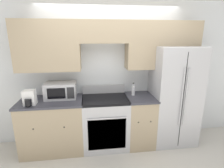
{
  "coord_description": "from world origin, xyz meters",
  "views": [
    {
      "loc": [
        -0.38,
        -2.57,
        1.98
      ],
      "look_at": [
        -0.0,
        0.31,
        1.18
      ],
      "focal_mm": 28.0,
      "sensor_mm": 36.0,
      "label": 1
    }
  ],
  "objects_px": {
    "oven_range": "(105,122)",
    "bottle": "(133,90)",
    "microwave": "(61,90)",
    "refrigerator": "(172,95)"
  },
  "relations": [
    {
      "from": "refrigerator",
      "to": "bottle",
      "type": "bearing_deg",
      "value": 178.68
    },
    {
      "from": "oven_range",
      "to": "microwave",
      "type": "xyz_separation_m",
      "value": [
        -0.76,
        0.11,
        0.6
      ]
    },
    {
      "from": "oven_range",
      "to": "microwave",
      "type": "bearing_deg",
      "value": 171.55
    },
    {
      "from": "oven_range",
      "to": "bottle",
      "type": "relative_size",
      "value": 4.61
    },
    {
      "from": "microwave",
      "to": "bottle",
      "type": "bearing_deg",
      "value": -1.37
    },
    {
      "from": "refrigerator",
      "to": "microwave",
      "type": "distance_m",
      "value": 2.05
    },
    {
      "from": "oven_range",
      "to": "refrigerator",
      "type": "height_order",
      "value": "refrigerator"
    },
    {
      "from": "oven_range",
      "to": "microwave",
      "type": "relative_size",
      "value": 2.08
    },
    {
      "from": "microwave",
      "to": "bottle",
      "type": "xyz_separation_m",
      "value": [
        1.29,
        -0.03,
        -0.04
      ]
    },
    {
      "from": "oven_range",
      "to": "refrigerator",
      "type": "distance_m",
      "value": 1.36
    }
  ]
}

